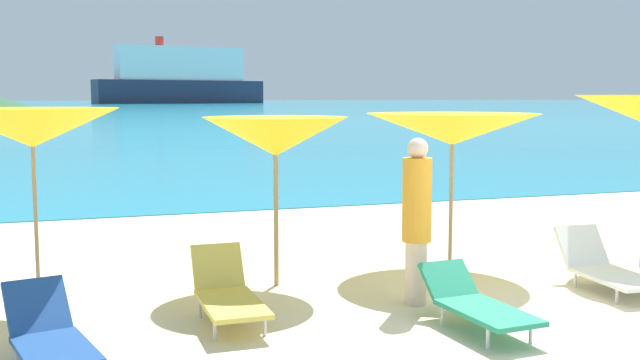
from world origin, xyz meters
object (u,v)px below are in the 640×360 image
Objects in this scene: lounge_chair_1 at (476,303)px; lounge_chair_3 at (606,267)px; lounge_chair_6 at (49,334)px; beachgoer_1 at (417,216)px; umbrella_3 at (276,137)px; lounge_chair_0 at (227,293)px; cruise_ship at (181,78)px; umbrella_2 at (32,128)px; umbrella_4 at (453,129)px.

lounge_chair_3 is (2.27, 0.87, 0.00)m from lounge_chair_1.
beachgoer_1 is (3.84, 0.70, 0.73)m from lounge_chair_6.
umbrella_3 is at bearing 116.48° from lounge_chair_1.
lounge_chair_0 is at bearing 9.79° from lounge_chair_6.
lounge_chair_0 is at bearing -112.35° from cruise_ship.
cruise_ship reaches higher than umbrella_3.
lounge_chair_3 is at bearing -1.45° from beachgoer_1.
umbrella_3 is 3.63m from lounge_chair_6.
lounge_chair_6 is (-1.72, -0.72, -0.04)m from lounge_chair_0.
umbrella_2 is 6.73m from lounge_chair_3.
lounge_chair_3 is (3.67, -1.48, -1.55)m from umbrella_3.
beachgoer_1 is at bearing -130.25° from umbrella_4.
lounge_chair_6 is at bearing -157.14° from umbrella_4.
lounge_chair_1 is 0.98× the size of lounge_chair_6.
umbrella_3 is 1.99m from beachgoer_1.
umbrella_3 is at bearing 161.35° from lounge_chair_3.
lounge_chair_6 is 3.97m from beachgoer_1.
umbrella_2 is at bearing -112.81° from cruise_ship.
umbrella_2 is at bearing 151.35° from lounge_chair_0.
lounge_chair_3 is at bearing -2.42° from lounge_chair_0.
umbrella_2 is at bearing 81.28° from lounge_chair_6.
umbrella_2 reaches higher than lounge_chair_0.
cruise_ship is (32.40, 243.54, 6.37)m from umbrella_4.
umbrella_4 is 1.60× the size of lounge_chair_3.
lounge_chair_6 is (-2.59, -2.01, -1.56)m from umbrella_3.
lounge_chair_0 reaches higher than lounge_chair_1.
umbrella_2 is 4.22m from beachgoer_1.
umbrella_4 reaches higher than beachgoer_1.
lounge_chair_1 is (2.28, -1.06, -0.03)m from lounge_chair_0.
lounge_chair_3 is 0.99× the size of lounge_chair_6.
umbrella_4 is (5.19, 0.40, -0.10)m from umbrella_2.
umbrella_3 is (2.73, 0.27, -0.15)m from umbrella_2.
lounge_chair_1 is 2.43m from lounge_chair_3.
umbrella_4 is 3.13m from lounge_chair_1.
umbrella_4 is at bearing 9.81° from lounge_chair_6.
umbrella_3 is 3.15m from lounge_chair_1.
beachgoer_1 is at bearing -111.86° from cruise_ship.
umbrella_2 is 0.04× the size of cruise_ship.
beachgoer_1 is (-1.22, -1.44, -0.88)m from umbrella_4.
umbrella_3 is 0.04× the size of cruise_ship.
umbrella_2 is at bearing -175.63° from umbrella_4.
beachgoer_1 is (-0.16, 1.04, 0.72)m from lounge_chair_1.
lounge_chair_6 is at bearing -167.20° from beachgoer_1.
umbrella_3 is 1.38× the size of lounge_chair_3.
umbrella_2 is at bearing 148.95° from lounge_chair_1.
lounge_chair_1 is (-1.06, -2.47, -1.60)m from umbrella_4.
lounge_chair_1 is at bearing -155.76° from lounge_chair_3.
umbrella_4 is 1.61× the size of lounge_chair_1.
lounge_chair_0 is 2.52m from lounge_chair_1.
lounge_chair_3 is (4.55, -0.20, -0.03)m from lounge_chair_0.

